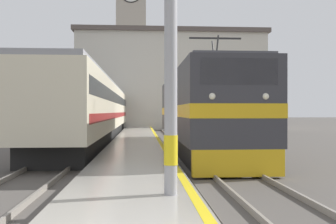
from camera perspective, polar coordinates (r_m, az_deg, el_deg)
The scene contains 8 objects.
ground_plane at distance 33.39m, azimuth -4.35°, elevation -3.40°, with size 200.00×200.00×0.00m, color #514C47.
platform at distance 28.39m, azimuth -4.42°, elevation -3.66°, with size 2.87×140.00×0.34m.
rail_track_near at distance 28.55m, azimuth 1.85°, elevation -3.93°, with size 2.83×140.00×0.16m.
rail_track_far at distance 28.57m, azimuth -10.25°, elevation -3.92°, with size 2.83×140.00×0.16m.
locomotive_train at distance 18.99m, azimuth 4.76°, elevation 0.02°, with size 2.92×15.07×4.89m.
passenger_train at distance 39.02m, azimuth -8.54°, elevation 0.25°, with size 2.92×53.05×3.98m.
clock_tower at distance 61.47m, azimuth -5.35°, elevation 11.58°, with size 5.51×5.51×26.80m.
station_building at distance 46.62m, azimuth 0.31°, elevation 4.57°, with size 21.82×7.98×11.30m.
Camera 1 is at (0.24, -3.33, 2.01)m, focal length 42.00 mm.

